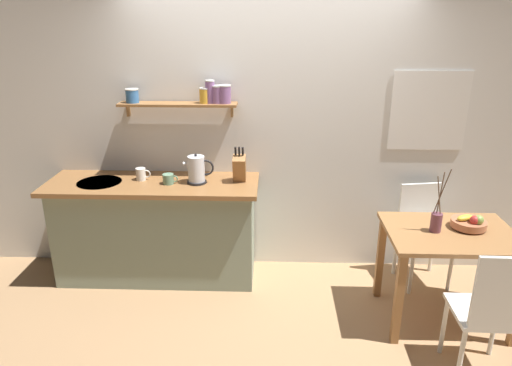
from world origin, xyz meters
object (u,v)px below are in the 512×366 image
at_px(fruit_bowl, 469,223).
at_px(knife_block, 239,168).
at_px(coffee_mug_by_sink, 141,174).
at_px(electric_kettle, 197,170).
at_px(twig_vase, 436,221).
at_px(coffee_mug_spare, 169,179).
at_px(dining_table, 449,247).
at_px(dining_chair_far, 422,228).
at_px(dining_chair_near, 491,310).

relative_size(fruit_bowl, knife_block, 0.82).
bearing_deg(coffee_mug_by_sink, electric_kettle, -6.63).
bearing_deg(twig_vase, coffee_mug_spare, 166.31).
distance_m(fruit_bowl, coffee_mug_spare, 2.42).
height_order(coffee_mug_by_sink, coffee_mug_spare, coffee_mug_by_sink).
xyz_separation_m(dining_table, electric_kettle, (-1.99, 0.54, 0.41)).
relative_size(twig_vase, knife_block, 1.57).
bearing_deg(twig_vase, coffee_mug_by_sink, 165.71).
xyz_separation_m(dining_table, twig_vase, (-0.13, -0.00, 0.22)).
relative_size(fruit_bowl, coffee_mug_spare, 1.95).
distance_m(fruit_bowl, coffee_mug_by_sink, 2.69).
bearing_deg(coffee_mug_by_sink, dining_table, -13.56).
bearing_deg(dining_table, electric_kettle, 164.76).
height_order(dining_table, knife_block, knife_block).
relative_size(dining_table, dining_chair_far, 1.08).
relative_size(dining_chair_near, fruit_bowl, 3.75).
bearing_deg(dining_table, twig_vase, -179.22).
height_order(dining_chair_near, electric_kettle, electric_kettle).
xyz_separation_m(knife_block, coffee_mug_spare, (-0.60, -0.08, -0.08)).
relative_size(twig_vase, coffee_mug_spare, 3.75).
relative_size(dining_chair_near, electric_kettle, 3.72).
bearing_deg(dining_table, coffee_mug_by_sink, 166.44).
height_order(twig_vase, knife_block, twig_vase).
relative_size(dining_table, fruit_bowl, 3.70).
xyz_separation_m(fruit_bowl, twig_vase, (-0.27, -0.06, 0.04)).
bearing_deg(electric_kettle, coffee_mug_spare, -172.73).
relative_size(knife_block, coffee_mug_by_sink, 2.46).
relative_size(dining_chair_near, knife_block, 3.08).
xyz_separation_m(twig_vase, coffee_mug_by_sink, (-2.36, 0.60, 0.13)).
bearing_deg(knife_block, coffee_mug_by_sink, 179.55).
height_order(electric_kettle, coffee_mug_by_sink, electric_kettle).
height_order(dining_chair_far, coffee_mug_spare, coffee_mug_spare).
height_order(fruit_bowl, electric_kettle, electric_kettle).
xyz_separation_m(dining_chair_near, dining_chair_far, (-0.05, 1.27, -0.04)).
relative_size(dining_chair_far, fruit_bowl, 3.42).
height_order(dining_chair_near, fruit_bowl, dining_chair_near).
bearing_deg(coffee_mug_spare, dining_chair_far, 2.57).
bearing_deg(coffee_mug_spare, coffee_mug_by_sink, 160.99).
distance_m(dining_chair_near, coffee_mug_spare, 2.59).
bearing_deg(dining_chair_near, twig_vase, 104.52).
xyz_separation_m(electric_kettle, coffee_mug_spare, (-0.24, -0.03, -0.07)).
bearing_deg(dining_chair_near, dining_table, 93.93).
height_order(dining_chair_far, twig_vase, twig_vase).
bearing_deg(coffee_mug_by_sink, dining_chair_near, -26.45).
relative_size(dining_chair_far, electric_kettle, 3.39).
distance_m(twig_vase, knife_block, 1.63).
relative_size(dining_chair_far, twig_vase, 1.78).
bearing_deg(electric_kettle, dining_chair_near, -30.58).
distance_m(twig_vase, coffee_mug_spare, 2.17).
bearing_deg(twig_vase, knife_block, 158.43).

